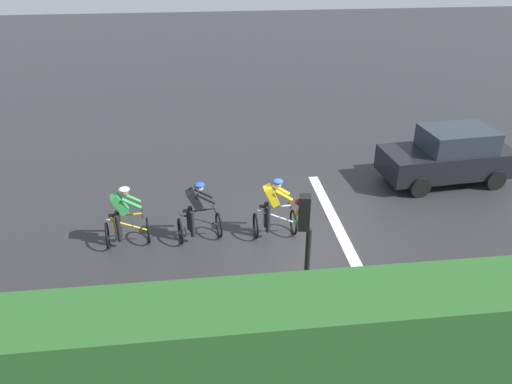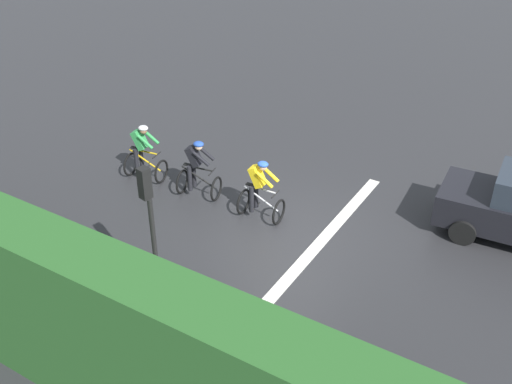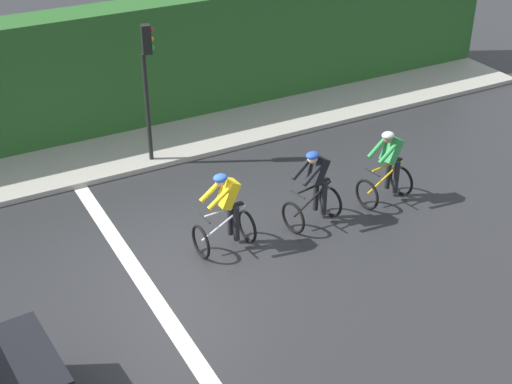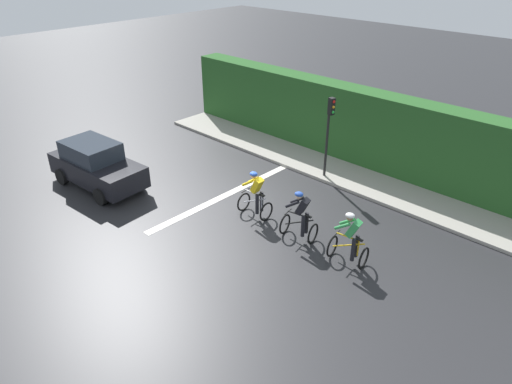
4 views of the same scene
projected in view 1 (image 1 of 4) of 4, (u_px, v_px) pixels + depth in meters
name	position (u px, v px, depth m)	size (l,w,h in m)	color
ground_plane	(309.00, 237.00, 13.24)	(80.00, 80.00, 0.00)	#28282B
road_marking_stop_line	(341.00, 234.00, 13.33)	(7.00, 0.30, 0.01)	silver
cyclist_lead	(124.00, 218.00, 12.55)	(0.82, 1.16, 1.66)	black
cyclist_second	(197.00, 213.00, 12.76)	(0.86, 1.18, 1.66)	black
cyclist_mid	(274.00, 209.00, 12.94)	(0.74, 1.12, 1.66)	black
car_black	(449.00, 156.00, 15.76)	(2.13, 4.22, 1.76)	black
traffic_light_near_crossing	(305.00, 252.00, 8.77)	(0.24, 0.31, 3.34)	black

